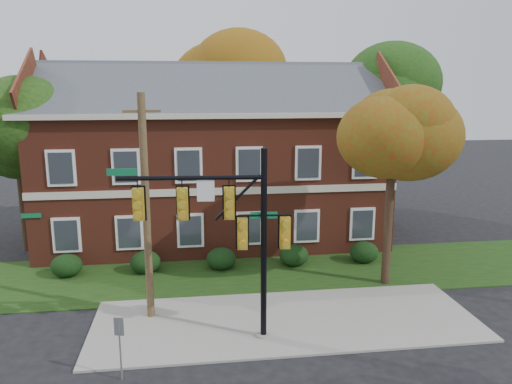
{
  "coord_description": "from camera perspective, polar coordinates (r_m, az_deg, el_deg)",
  "views": [
    {
      "loc": [
        -3.36,
        -15.63,
        8.44
      ],
      "look_at": [
        -0.84,
        3.0,
        4.47
      ],
      "focal_mm": 35.0,
      "sensor_mm": 36.0,
      "label": 1
    }
  ],
  "objects": [
    {
      "name": "sign_post",
      "position": [
        15.52,
        -15.33,
        -15.79
      ],
      "size": [
        0.29,
        0.09,
        1.97
      ],
      "rotation": [
        0.0,
        0.0,
        -0.21
      ],
      "color": "slate",
      "rests_on": "ground"
    },
    {
      "name": "tree_near_right",
      "position": [
        21.37,
        16.12,
        6.69
      ],
      "size": [
        4.5,
        4.25,
        8.58
      ],
      "color": "black",
      "rests_on": "ground"
    },
    {
      "name": "apartment_building",
      "position": [
        27.83,
        -4.85,
        4.74
      ],
      "size": [
        18.8,
        8.8,
        9.74
      ],
      "color": "maroon",
      "rests_on": "ground"
    },
    {
      "name": "sidewalk",
      "position": [
        18.93,
        3.45,
        -14.45
      ],
      "size": [
        14.0,
        5.0,
        0.08
      ],
      "primitive_type": "cube",
      "color": "gray",
      "rests_on": "ground"
    },
    {
      "name": "hedge_right",
      "position": [
        24.18,
        4.36,
        -7.23
      ],
      "size": [
        1.4,
        1.26,
        1.05
      ],
      "primitive_type": "ellipsoid",
      "color": "black",
      "rests_on": "ground"
    },
    {
      "name": "hedge_far_right",
      "position": [
        25.12,
        12.25,
        -6.74
      ],
      "size": [
        1.4,
        1.26,
        1.05
      ],
      "primitive_type": "ellipsoid",
      "color": "black",
      "rests_on": "ground"
    },
    {
      "name": "tree_far_rear",
      "position": [
        35.53,
        -3.41,
        12.54
      ],
      "size": [
        6.84,
        6.46,
        11.52
      ],
      "color": "black",
      "rests_on": "ground"
    },
    {
      "name": "tree_right_rear",
      "position": [
        31.14,
        16.63,
        10.84
      ],
      "size": [
        6.3,
        5.95,
        10.62
      ],
      "color": "black",
      "rests_on": "ground"
    },
    {
      "name": "tree_left_rear",
      "position": [
        27.82,
        -25.4,
        7.14
      ],
      "size": [
        5.4,
        5.1,
        8.88
      ],
      "color": "black",
      "rests_on": "ground"
    },
    {
      "name": "hedge_left",
      "position": [
        23.79,
        -12.53,
        -7.82
      ],
      "size": [
        1.4,
        1.26,
        1.05
      ],
      "primitive_type": "ellipsoid",
      "color": "black",
      "rests_on": "ground"
    },
    {
      "name": "hedge_center",
      "position": [
        23.73,
        -4.01,
        -7.61
      ],
      "size": [
        1.4,
        1.26,
        1.05
      ],
      "primitive_type": "ellipsoid",
      "color": "black",
      "rests_on": "ground"
    },
    {
      "name": "grass_strip",
      "position": [
        23.45,
        1.07,
        -9.13
      ],
      "size": [
        30.0,
        6.0,
        0.04
      ],
      "primitive_type": "cube",
      "color": "#193811",
      "rests_on": "ground"
    },
    {
      "name": "traffic_signal",
      "position": [
        16.28,
        -3.24,
        -3.71
      ],
      "size": [
        5.86,
        0.72,
        6.55
      ],
      "rotation": [
        0.0,
        0.0,
        -0.08
      ],
      "color": "gray",
      "rests_on": "ground"
    },
    {
      "name": "utility_pole",
      "position": [
        18.2,
        -12.44,
        -1.87
      ],
      "size": [
        1.28,
        0.32,
        8.27
      ],
      "rotation": [
        0.0,
        0.0,
        0.16
      ],
      "color": "#483821",
      "rests_on": "ground"
    },
    {
      "name": "ground",
      "position": [
        18.07,
        4.08,
        -15.95
      ],
      "size": [
        120.0,
        120.0,
        0.0
      ],
      "primitive_type": "plane",
      "color": "black",
      "rests_on": "ground"
    },
    {
      "name": "hedge_far_left",
      "position": [
        24.35,
        -20.84,
        -7.87
      ],
      "size": [
        1.4,
        1.26,
        1.05
      ],
      "primitive_type": "ellipsoid",
      "color": "black",
      "rests_on": "ground"
    }
  ]
}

